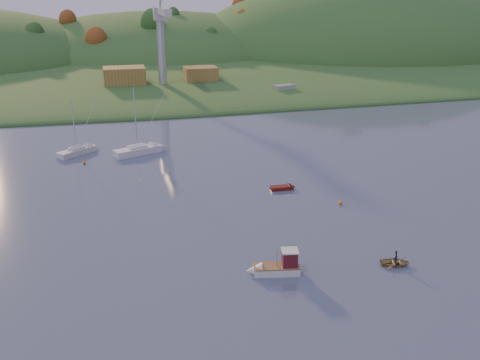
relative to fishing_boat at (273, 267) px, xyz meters
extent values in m
cube|color=#285220|center=(-1.79, 209.67, -0.77)|extent=(620.00, 220.00, 1.50)
ellipsoid|color=#285220|center=(-1.79, 144.67, -0.77)|extent=(640.00, 150.00, 7.00)
ellipsoid|color=#285220|center=(8.21, 189.67, -0.77)|extent=(140.00, 120.00, 36.00)
ellipsoid|color=#285220|center=(93.21, 174.67, -0.77)|extent=(150.00, 130.00, 60.00)
cube|color=slate|center=(3.21, 101.67, 0.43)|extent=(42.00, 16.00, 2.40)
cube|color=olive|center=(-9.79, 102.67, 4.03)|extent=(11.00, 8.00, 4.80)
cube|color=olive|center=(11.21, 103.67, 3.63)|extent=(9.00, 7.00, 4.00)
cylinder|color=#B7B7BC|center=(0.21, 99.67, 10.63)|extent=(2.20, 2.20, 18.00)
cube|color=#B7B7BC|center=(0.21, 99.67, 20.13)|extent=(3.20, 3.20, 3.20)
cube|color=#B7B7BC|center=(0.21, 90.67, 21.13)|extent=(1.80, 18.00, 1.60)
cube|color=#B7B7BC|center=(0.21, 104.67, 21.13)|extent=(1.80, 10.00, 1.60)
cube|color=silver|center=(0.35, -0.06, -0.35)|extent=(4.87, 2.49, 0.84)
cone|color=silver|center=(-1.93, 0.36, -0.35)|extent=(1.90, 1.94, 1.67)
cube|color=brown|center=(0.35, -0.06, 0.09)|extent=(4.88, 2.54, 0.11)
cube|color=#50121A|center=(1.62, -0.30, 0.90)|extent=(1.72, 1.64, 1.67)
cube|color=silver|center=(1.62, -0.30, 1.78)|extent=(1.93, 1.86, 0.14)
cylinder|color=silver|center=(0.35, -0.06, 1.18)|extent=(0.10, 0.10, 2.23)
cube|color=silver|center=(-20.80, 47.74, -0.28)|extent=(6.81, 6.29, 0.98)
cube|color=silver|center=(-20.80, 47.74, 0.26)|extent=(3.08, 2.97, 0.63)
cylinder|color=silver|center=(-20.80, 47.74, 4.68)|extent=(0.18, 0.18, 8.94)
cylinder|color=silver|center=(-20.80, 47.74, 0.51)|extent=(2.24, 1.96, 0.12)
cylinder|color=silver|center=(-20.80, 47.74, 0.61)|extent=(2.13, 1.91, 0.36)
cube|color=silver|center=(-10.49, 45.35, -0.20)|extent=(8.67, 5.42, 1.15)
cube|color=silver|center=(-10.49, 45.35, 0.43)|extent=(3.60, 2.90, 0.73)
cylinder|color=silver|center=(-10.49, 45.35, 5.59)|extent=(0.18, 0.18, 10.43)
cylinder|color=silver|center=(-10.49, 45.35, 0.68)|extent=(3.14, 1.35, 0.12)
cylinder|color=silver|center=(-10.49, 45.35, 0.78)|extent=(2.84, 1.42, 0.36)
imported|color=#9E8157|center=(12.98, -1.47, -0.44)|extent=(3.62, 2.96, 0.66)
imported|color=black|center=(12.98, -1.47, -0.06)|extent=(0.46, 0.59, 1.43)
cube|color=#53110B|center=(8.40, 22.63, -0.50)|extent=(3.20, 1.32, 0.53)
cone|color=#53110B|center=(9.99, 22.60, -0.50)|extent=(1.13, 1.29, 1.27)
cube|color=slate|center=(30.60, 87.67, 0.05)|extent=(13.41, 7.53, 1.63)
cube|color=#B7B7BC|center=(30.60, 87.67, 1.41)|extent=(5.94, 3.98, 2.18)
sphere|color=orange|center=(14.32, 15.35, -0.52)|extent=(0.50, 0.50, 0.50)
sphere|color=orange|center=(-19.44, 41.92, -0.52)|extent=(0.50, 0.50, 0.50)
camera|label=1|loc=(-14.99, -45.67, 26.78)|focal=40.00mm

